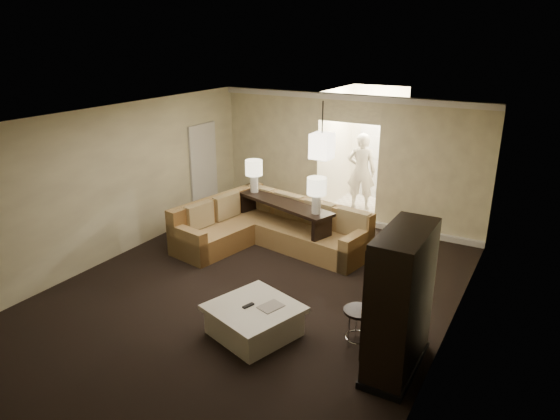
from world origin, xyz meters
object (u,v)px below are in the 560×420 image
Objects in this scene: coffee_table at (254,320)px; person at (361,167)px; console_table at (283,219)px; drink_table at (359,319)px; sectional_sofa at (268,228)px; armoire at (399,305)px.

person is at bearing 96.74° from coffee_table.
coffee_table is 3.23m from console_table.
coffee_table is 0.68× the size of person.
coffee_table is at bearing -50.14° from console_table.
console_table is 1.15× the size of person.
drink_table is (1.33, 0.51, 0.14)m from coffee_table.
sectional_sofa is at bearing 117.33° from coffee_table.
person is at bearing 115.39° from armoire.
armoire is (1.92, 0.27, 0.66)m from coffee_table.
coffee_table is 0.59× the size of console_table.
drink_table is (2.55, -2.47, -0.15)m from console_table.
coffee_table is 1.44m from drink_table.
drink_table is at bearing 99.48° from person.
drink_table is at bearing -26.43° from console_table.
drink_table is at bearing -28.88° from sectional_sofa.
sectional_sofa is 3.53m from drink_table.
armoire is at bearing -23.11° from console_table.
console_table reaches higher than coffee_table.
coffee_table is (1.41, -2.73, -0.14)m from sectional_sofa.
sectional_sofa is 1.85× the size of armoire.
coffee_table is at bearing -171.88° from armoire.
coffee_table is 2.05m from armoire.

